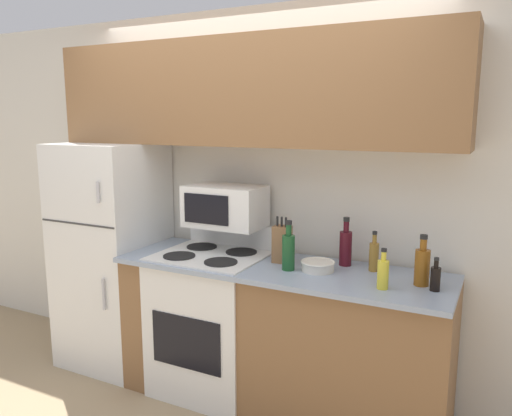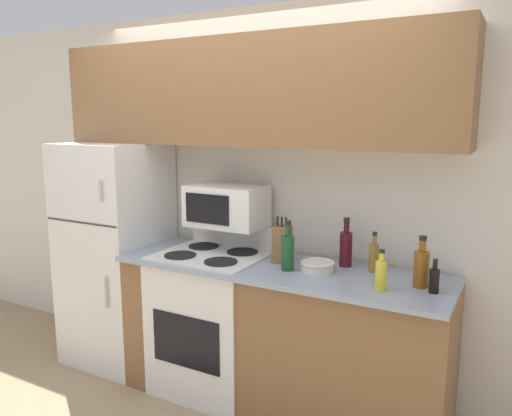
# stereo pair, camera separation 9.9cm
# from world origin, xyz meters

# --- Properties ---
(ground_plane) EXTENTS (12.00, 12.00, 0.00)m
(ground_plane) POSITION_xyz_m (0.00, 0.00, 0.00)
(ground_plane) COLOR tan
(wall_back) EXTENTS (8.00, 0.05, 2.55)m
(wall_back) POSITION_xyz_m (0.00, 0.66, 1.27)
(wall_back) COLOR silver
(wall_back) RESTS_ON ground_plane
(lower_cabinets) EXTENTS (2.06, 0.65, 0.94)m
(lower_cabinets) POSITION_xyz_m (0.34, 0.30, 0.47)
(lower_cabinets) COLOR brown
(lower_cabinets) RESTS_ON ground_plane
(refrigerator) EXTENTS (0.68, 0.65, 1.65)m
(refrigerator) POSITION_xyz_m (-1.03, 0.31, 0.83)
(refrigerator) COLOR white
(refrigerator) RESTS_ON ground_plane
(upper_cabinets) EXTENTS (2.75, 0.35, 0.67)m
(upper_cabinets) POSITION_xyz_m (0.00, 0.46, 1.99)
(upper_cabinets) COLOR brown
(upper_cabinets) RESTS_ON refrigerator
(stove) EXTENTS (0.69, 0.63, 1.11)m
(stove) POSITION_xyz_m (-0.15, 0.29, 0.49)
(stove) COLOR white
(stove) RESTS_ON ground_plane
(microwave) EXTENTS (0.52, 0.32, 0.28)m
(microwave) POSITION_xyz_m (-0.12, 0.43, 1.25)
(microwave) COLOR white
(microwave) RESTS_ON stove
(knife_block) EXTENTS (0.10, 0.09, 0.29)m
(knife_block) POSITION_xyz_m (0.33, 0.37, 1.05)
(knife_block) COLOR brown
(knife_block) RESTS_ON lower_cabinets
(bowl) EXTENTS (0.20, 0.20, 0.06)m
(bowl) POSITION_xyz_m (0.59, 0.30, 0.97)
(bowl) COLOR silver
(bowl) RESTS_ON lower_cabinets
(bottle_cooking_spray) EXTENTS (0.06, 0.06, 0.22)m
(bottle_cooking_spray) POSITION_xyz_m (1.00, 0.15, 1.02)
(bottle_cooking_spray) COLOR gold
(bottle_cooking_spray) RESTS_ON lower_cabinets
(bottle_soy_sauce) EXTENTS (0.05, 0.05, 0.18)m
(bottle_soy_sauce) POSITION_xyz_m (1.25, 0.25, 1.01)
(bottle_soy_sauce) COLOR black
(bottle_soy_sauce) RESTS_ON lower_cabinets
(bottle_vinegar) EXTENTS (0.06, 0.06, 0.24)m
(bottle_vinegar) POSITION_xyz_m (0.88, 0.45, 1.03)
(bottle_vinegar) COLOR olive
(bottle_vinegar) RESTS_ON lower_cabinets
(bottle_whiskey) EXTENTS (0.08, 0.08, 0.28)m
(bottle_whiskey) POSITION_xyz_m (1.18, 0.30, 1.05)
(bottle_whiskey) COLOR brown
(bottle_whiskey) RESTS_ON lower_cabinets
(bottle_wine_red) EXTENTS (0.08, 0.08, 0.30)m
(bottle_wine_red) POSITION_xyz_m (0.70, 0.48, 1.05)
(bottle_wine_red) COLOR #470F19
(bottle_wine_red) RESTS_ON lower_cabinets
(bottle_wine_green) EXTENTS (0.08, 0.08, 0.30)m
(bottle_wine_green) POSITION_xyz_m (0.42, 0.24, 1.05)
(bottle_wine_green) COLOR #194C23
(bottle_wine_green) RESTS_ON lower_cabinets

